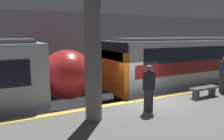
# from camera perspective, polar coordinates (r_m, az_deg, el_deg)

# --- Properties ---
(ground_plane) EXTENTS (120.00, 120.00, 0.00)m
(ground_plane) POSITION_cam_1_polar(r_m,az_deg,el_deg) (10.24, 8.53, -12.60)
(ground_plane) COLOR black
(platform) EXTENTS (40.00, 4.38, 1.01)m
(platform) POSITION_cam_1_polar(r_m,az_deg,el_deg) (8.52, 17.53, -13.97)
(platform) COLOR slate
(platform) RESTS_ON ground
(station_rear_barrier) EXTENTS (50.00, 0.15, 5.24)m
(station_rear_barrier) POSITION_cam_1_polar(r_m,az_deg,el_deg) (15.44, -5.95, 4.88)
(station_rear_barrier) COLOR #939399
(station_rear_barrier) RESTS_ON ground
(support_pillar_near) EXTENTS (0.54, 0.54, 3.87)m
(support_pillar_near) POSITION_cam_1_polar(r_m,az_deg,el_deg) (7.01, -5.00, 2.11)
(support_pillar_near) COLOR slate
(support_pillar_near) RESTS_ON platform
(train_boxy) EXTENTS (15.77, 2.99, 3.60)m
(train_boxy) POSITION_cam_1_polar(r_m,az_deg,el_deg) (16.31, 24.88, 1.61)
(train_boxy) COLOR black
(train_boxy) RESTS_ON ground
(person_waiting) EXTENTS (0.38, 0.24, 1.74)m
(person_waiting) POSITION_cam_1_polar(r_m,az_deg,el_deg) (12.02, 27.15, -0.74)
(person_waiting) COLOR #473D33
(person_waiting) RESTS_ON platform
(person_walking) EXTENTS (0.38, 0.24, 1.72)m
(person_walking) POSITION_cam_1_polar(r_m,az_deg,el_deg) (8.07, 9.60, -4.41)
(person_walking) COLOR #2D2D38
(person_walking) RESTS_ON platform
(platform_bench) EXTENTS (1.50, 0.40, 0.45)m
(platform_bench) POSITION_cam_1_polar(r_m,az_deg,el_deg) (10.76, 22.97, -4.71)
(platform_bench) COLOR #4C4C51
(platform_bench) RESTS_ON platform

